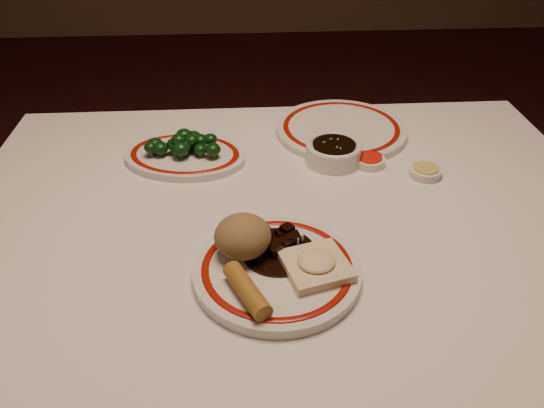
{
  "coord_description": "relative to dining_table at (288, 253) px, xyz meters",
  "views": [
    {
      "loc": [
        -0.08,
        -0.76,
        1.31
      ],
      "look_at": [
        -0.03,
        -0.04,
        0.8
      ],
      "focal_mm": 35.0,
      "sensor_mm": 36.0,
      "label": 1
    }
  ],
  "objects": [
    {
      "name": "dining_table",
      "position": [
        0.0,
        0.0,
        0.0
      ],
      "size": [
        1.2,
        0.9,
        0.75
      ],
      "color": "white",
      "rests_on": "ground"
    },
    {
      "name": "main_plate",
      "position": [
        -0.03,
        -0.16,
        0.1
      ],
      "size": [
        0.31,
        0.31,
        0.02
      ],
      "color": "silver",
      "rests_on": "dining_table"
    },
    {
      "name": "rice_mound",
      "position": [
        -0.08,
        -0.12,
        0.14
      ],
      "size": [
        0.09,
        0.09,
        0.06
      ],
      "primitive_type": "ellipsoid",
      "color": "olive",
      "rests_on": "main_plate"
    },
    {
      "name": "spring_roll",
      "position": [
        -0.08,
        -0.22,
        0.12
      ],
      "size": [
        0.07,
        0.11,
        0.03
      ],
      "primitive_type": "cylinder",
      "rotation": [
        1.57,
        0.0,
        0.43
      ],
      "color": "#A67229",
      "rests_on": "main_plate"
    },
    {
      "name": "fried_wonton",
      "position": [
        0.03,
        -0.17,
        0.12
      ],
      "size": [
        0.11,
        0.11,
        0.03
      ],
      "color": "beige",
      "rests_on": "main_plate"
    },
    {
      "name": "stirfry_heap",
      "position": [
        -0.03,
        -0.12,
        0.12
      ],
      "size": [
        0.12,
        0.12,
        0.03
      ],
      "color": "black",
      "rests_on": "main_plate"
    },
    {
      "name": "broccoli_plate",
      "position": [
        -0.2,
        0.2,
        0.1
      ],
      "size": [
        0.29,
        0.26,
        0.02
      ],
      "color": "silver",
      "rests_on": "dining_table"
    },
    {
      "name": "broccoli_pile",
      "position": [
        -0.2,
        0.21,
        0.13
      ],
      "size": [
        0.16,
        0.08,
        0.05
      ],
      "color": "#23471C",
      "rests_on": "broccoli_plate"
    },
    {
      "name": "soy_bowl",
      "position": [
        0.11,
        0.18,
        0.11
      ],
      "size": [
        0.11,
        0.11,
        0.04
      ],
      "color": "silver",
      "rests_on": "dining_table"
    },
    {
      "name": "sweet_sour_dish",
      "position": [
        0.18,
        0.16,
        0.1
      ],
      "size": [
        0.06,
        0.06,
        0.02
      ],
      "color": "silver",
      "rests_on": "dining_table"
    },
    {
      "name": "mustard_dish",
      "position": [
        0.28,
        0.11,
        0.1
      ],
      "size": [
        0.06,
        0.06,
        0.02
      ],
      "color": "silver",
      "rests_on": "dining_table"
    },
    {
      "name": "far_plate",
      "position": [
        0.15,
        0.3,
        0.1
      ],
      "size": [
        0.31,
        0.31,
        0.02
      ],
      "color": "silver",
      "rests_on": "dining_table"
    }
  ]
}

